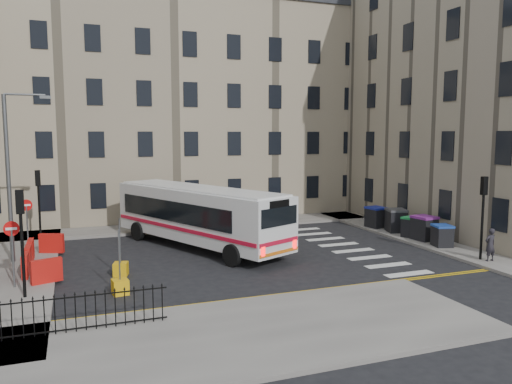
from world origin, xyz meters
TOP-DOWN VIEW (x-y plane):
  - ground at (0.00, 0.00)m, footprint 120.00×120.00m
  - pavement_north at (-6.00, 8.60)m, footprint 36.00×3.20m
  - pavement_east at (9.00, 4.00)m, footprint 2.40×26.00m
  - pavement_sw at (-7.00, -10.00)m, footprint 20.00×6.00m
  - terrace_north at (-7.00, 15.50)m, footprint 38.30×10.80m
  - corner_east at (19.00, 5.00)m, footprint 17.80×24.30m
  - traffic_light_east at (8.60, -5.50)m, footprint 0.28×0.22m
  - traffic_light_nw at (-12.00, 6.50)m, footprint 0.28×0.22m
  - traffic_light_sw at (-12.00, -4.00)m, footprint 0.28×0.22m
  - streetlamp at (-13.00, 2.00)m, footprint 0.50×0.22m
  - no_entry_north at (-12.50, 4.50)m, footprint 0.60×0.08m
  - no_entry_south at (-12.50, -2.50)m, footprint 0.60×0.08m
  - roadworks_barriers at (-11.84, 0.50)m, footprint 1.66×6.26m
  - iron_railings at (-11.25, -8.20)m, footprint 7.80×0.04m
  - bus at (-3.69, 2.41)m, footprint 7.54×12.12m
  - wheelie_bin_a at (8.81, -2.51)m, footprint 1.17×1.27m
  - wheelie_bin_b at (8.96, -0.80)m, footprint 1.26×1.40m
  - wheelie_bin_c at (8.81, 0.04)m, footprint 1.28×1.36m
  - wheelie_bin_d at (8.93, 1.84)m, footprint 1.46×1.57m
  - wheelie_bin_e at (8.59, 3.55)m, footprint 1.23×1.36m
  - pedestrian at (8.77, -5.91)m, footprint 0.60×0.40m
  - bollard_yellow at (-8.27, -1.78)m, footprint 0.74×0.74m
  - bollard_chevron at (-8.53, -4.45)m, footprint 0.67×0.67m

SIDE VIEW (x-z plane):
  - ground at x=0.00m, z-range 0.00..0.00m
  - pavement_north at x=-6.00m, z-range 0.00..0.15m
  - pavement_east at x=9.00m, z-range 0.00..0.15m
  - pavement_sw at x=-7.00m, z-range 0.00..0.15m
  - bollard_yellow at x=-8.27m, z-range 0.00..0.60m
  - bollard_chevron at x=-8.53m, z-range 0.00..0.60m
  - roadworks_barriers at x=-11.84m, z-range 0.15..1.15m
  - wheelie_bin_a at x=8.81m, z-range 0.16..1.34m
  - iron_railings at x=-11.25m, z-range 0.15..1.35m
  - wheelie_bin_c at x=8.81m, z-range 0.16..1.37m
  - wheelie_bin_e at x=8.59m, z-range 0.16..1.50m
  - wheelie_bin_b at x=8.96m, z-range 0.16..1.56m
  - wheelie_bin_d at x=8.93m, z-range 0.16..1.60m
  - pedestrian at x=8.77m, z-range 0.15..1.77m
  - bus at x=-3.69m, z-range 0.26..3.55m
  - no_entry_north at x=-12.50m, z-range 0.58..3.58m
  - no_entry_south at x=-12.50m, z-range 0.58..3.58m
  - traffic_light_east at x=8.60m, z-range 0.82..4.92m
  - traffic_light_nw at x=-12.00m, z-range 0.82..4.92m
  - traffic_light_sw at x=-12.00m, z-range 0.82..4.92m
  - streetlamp at x=-13.00m, z-range 0.27..8.41m
  - terrace_north at x=-7.00m, z-range 0.02..17.22m
  - corner_east at x=19.00m, z-range 0.02..19.22m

